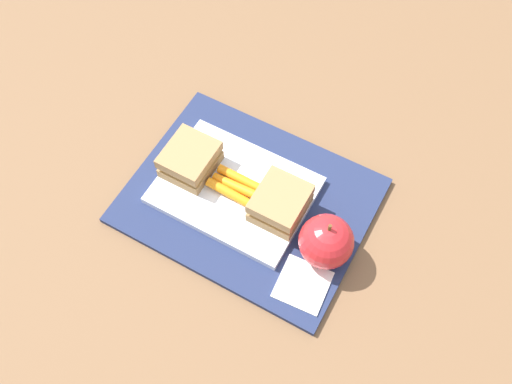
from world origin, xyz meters
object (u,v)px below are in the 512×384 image
(food_tray, at_px, (235,190))
(carrot_sticks_bundle, at_px, (235,186))
(apple, at_px, (326,242))
(paper_napkin, at_px, (303,285))
(sandwich_half_left, at_px, (190,159))
(sandwich_half_right, at_px, (280,203))

(food_tray, bearing_deg, carrot_sticks_bundle, 36.56)
(apple, distance_m, paper_napkin, 0.07)
(sandwich_half_left, height_order, paper_napkin, sandwich_half_left)
(food_tray, distance_m, apple, 0.17)
(apple, bearing_deg, food_tray, 171.14)
(carrot_sticks_bundle, height_order, paper_napkin, carrot_sticks_bundle)
(apple, bearing_deg, carrot_sticks_bundle, 171.01)
(sandwich_half_right, bearing_deg, sandwich_half_left, 180.00)
(food_tray, xyz_separation_m, carrot_sticks_bundle, (0.00, 0.00, 0.01))
(food_tray, relative_size, sandwich_half_right, 2.88)
(carrot_sticks_bundle, bearing_deg, sandwich_half_right, -0.24)
(food_tray, xyz_separation_m, paper_napkin, (0.16, -0.08, -0.00))
(apple, relative_size, paper_napkin, 1.28)
(carrot_sticks_bundle, bearing_deg, sandwich_half_left, -179.76)
(sandwich_half_left, distance_m, sandwich_half_right, 0.16)
(sandwich_half_left, height_order, apple, apple)
(food_tray, bearing_deg, paper_napkin, -27.76)
(sandwich_half_right, xyz_separation_m, paper_napkin, (0.08, -0.08, -0.03))
(food_tray, bearing_deg, sandwich_half_left, 180.00)
(sandwich_half_right, relative_size, apple, 0.89)
(carrot_sticks_bundle, bearing_deg, food_tray, -143.44)
(sandwich_half_left, bearing_deg, food_tray, 0.00)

